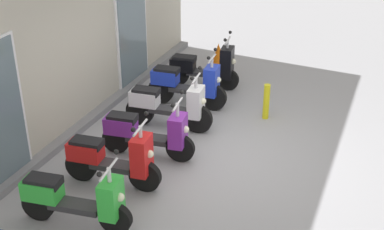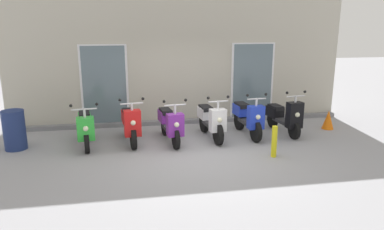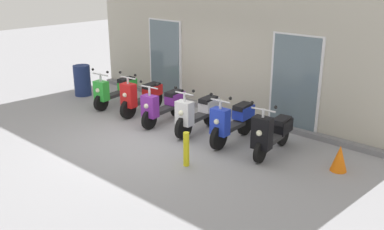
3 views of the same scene
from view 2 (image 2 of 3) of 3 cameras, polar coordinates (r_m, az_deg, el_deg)
The scene contains 11 objects.
ground_plane at distance 8.26m, azimuth 1.08°, elevation -6.13°, with size 40.00×40.00×0.00m, color #939399.
storefront_facade at distance 10.60m, azimuth -1.88°, elevation 8.16°, with size 9.59×0.50×3.61m.
scooter_green at distance 9.09m, azimuth -16.27°, elevation -1.81°, with size 0.62×1.61×1.14m.
scooter_red at distance 9.04m, azimuth -9.59°, elevation -1.34°, with size 0.59×1.56×1.21m.
scooter_purple at distance 8.99m, azimuth -3.47°, elevation -1.31°, with size 0.59×1.62×1.17m.
scooter_white at distance 9.25m, azimuth 2.96°, elevation -0.81°, with size 0.56×1.66×1.20m.
scooter_blue at distance 9.55m, azimuth 8.66°, elevation -0.38°, with size 0.55×1.64×1.21m.
scooter_black at distance 9.93m, azimuth 14.16°, elevation -0.16°, with size 0.58×1.56×1.23m.
trash_bin at distance 9.39m, azimuth -25.94°, elevation -2.11°, with size 0.50×0.50×0.92m, color navy.
traffic_cone at distance 10.78m, azimuth 20.45°, elevation -0.68°, with size 0.32×0.32×0.52m, color orange.
curb_bollard at distance 8.20m, azimuth 12.69°, elevation -4.06°, with size 0.12×0.12×0.70m, color yellow.
Camera 2 is at (-1.51, -7.59, 2.89)m, focal length 34.25 mm.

